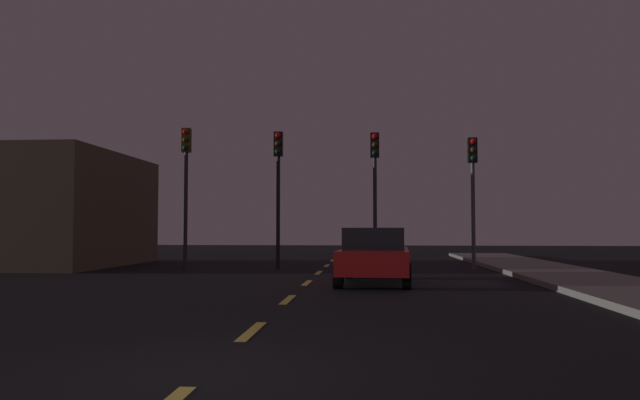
% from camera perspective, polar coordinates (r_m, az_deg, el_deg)
% --- Properties ---
extents(ground_plane, '(80.00, 80.00, 0.00)m').
position_cam_1_polar(ground_plane, '(13.02, -2.73, -9.21)').
color(ground_plane, black).
extents(lane_stripe_second, '(0.16, 1.60, 0.01)m').
position_cam_1_polar(lane_stripe_second, '(8.71, -6.55, -12.37)').
color(lane_stripe_second, '#EACC4C').
rests_on(lane_stripe_second, ground_plane).
extents(lane_stripe_third, '(0.16, 1.60, 0.01)m').
position_cam_1_polar(lane_stripe_third, '(12.43, -3.09, -9.50)').
color(lane_stripe_third, '#EACC4C').
rests_on(lane_stripe_third, ground_plane).
extents(lane_stripe_fourth, '(0.16, 1.60, 0.01)m').
position_cam_1_polar(lane_stripe_fourth, '(16.18, -1.26, -7.94)').
color(lane_stripe_fourth, '#EACC4C').
rests_on(lane_stripe_fourth, ground_plane).
extents(lane_stripe_fifth, '(0.16, 1.60, 0.01)m').
position_cam_1_polar(lane_stripe_fifth, '(19.95, -0.12, -6.96)').
color(lane_stripe_fifth, '#EACC4C').
rests_on(lane_stripe_fifth, ground_plane).
extents(lane_stripe_sixth, '(0.16, 1.60, 0.01)m').
position_cam_1_polar(lane_stripe_sixth, '(23.73, 0.65, -6.29)').
color(lane_stripe_sixth, '#EACC4C').
rests_on(lane_stripe_sixth, ground_plane).
extents(lane_stripe_seventh, '(0.16, 1.60, 0.01)m').
position_cam_1_polar(lane_stripe_seventh, '(27.52, 1.21, -5.81)').
color(lane_stripe_seventh, '#EACC4C').
rests_on(lane_stripe_seventh, ground_plane).
extents(traffic_signal_far_left, '(0.32, 0.38, 5.21)m').
position_cam_1_polar(traffic_signal_far_left, '(22.68, -12.72, 2.79)').
color(traffic_signal_far_left, '#2D2D30').
rests_on(traffic_signal_far_left, ground_plane).
extents(traffic_signal_center_left, '(0.32, 0.38, 5.03)m').
position_cam_1_polar(traffic_signal_center_left, '(21.89, -4.03, 2.62)').
color(traffic_signal_center_left, black).
rests_on(traffic_signal_center_left, ground_plane).
extents(traffic_signal_center_right, '(0.32, 0.38, 4.95)m').
position_cam_1_polar(traffic_signal_center_right, '(21.63, 5.28, 2.55)').
color(traffic_signal_center_right, '#2D2D30').
rests_on(traffic_signal_center_right, ground_plane).
extents(traffic_signal_far_right, '(0.32, 0.38, 4.72)m').
position_cam_1_polar(traffic_signal_far_right, '(21.94, 14.44, 2.18)').
color(traffic_signal_far_right, '#4C4C51').
rests_on(traffic_signal_far_right, ground_plane).
extents(car_stopped_ahead, '(2.06, 4.25, 1.49)m').
position_cam_1_polar(car_stopped_ahead, '(15.99, 5.26, -5.30)').
color(car_stopped_ahead, '#B21919').
rests_on(car_stopped_ahead, ground_plane).
extents(storefront_left, '(4.73, 7.86, 4.42)m').
position_cam_1_polar(storefront_left, '(25.71, -23.23, -0.88)').
color(storefront_left, brown).
rests_on(storefront_left, ground_plane).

